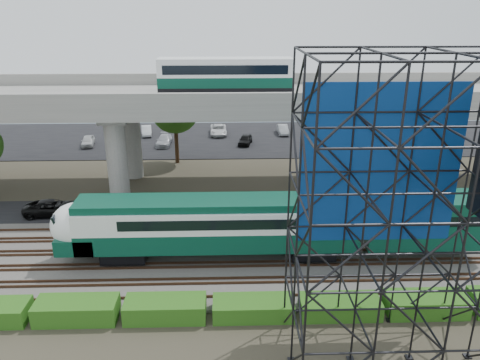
{
  "coord_description": "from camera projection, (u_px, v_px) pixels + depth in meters",
  "views": [
    {
      "loc": [
        -0.45,
        -26.75,
        16.74
      ],
      "look_at": [
        0.57,
        6.0,
        4.51
      ],
      "focal_mm": 35.0,
      "sensor_mm": 36.0,
      "label": 1
    }
  ],
  "objects": [
    {
      "name": "hedge_strip",
      "position": [
        253.0,
        307.0,
        26.73
      ],
      "size": [
        34.6,
        1.8,
        1.2
      ],
      "color": "#265413",
      "rests_on": "ground"
    },
    {
      "name": "parked_cars",
      "position": [
        237.0,
        134.0,
        62.14
      ],
      "size": [
        36.44,
        9.74,
        1.31
      ],
      "color": "#BDBDBD",
      "rests_on": "parking_lot"
    },
    {
      "name": "suv",
      "position": [
        52.0,
        208.0,
        39.51
      ],
      "size": [
        4.77,
        2.44,
        1.29
      ],
      "primitive_type": "imported",
      "rotation": [
        0.0,
        0.0,
        1.64
      ],
      "color": "black",
      "rests_on": "service_road"
    },
    {
      "name": "parking_lot",
      "position": [
        229.0,
        138.0,
        62.75
      ],
      "size": [
        90.0,
        18.0,
        0.08
      ],
      "primitive_type": "cube",
      "color": "black",
      "rests_on": "ground"
    },
    {
      "name": "scaffold_tower",
      "position": [
        397.0,
        225.0,
        21.04
      ],
      "size": [
        9.36,
        6.36,
        15.0
      ],
      "color": "black",
      "rests_on": "ground"
    },
    {
      "name": "service_road",
      "position": [
        232.0,
        210.0,
        40.74
      ],
      "size": [
        90.0,
        5.0,
        0.08
      ],
      "primitive_type": "cube",
      "color": "black",
      "rests_on": "ground"
    },
    {
      "name": "commuter_train",
      "position": [
        250.0,
        223.0,
        31.82
      ],
      "size": [
        29.3,
        3.06,
        4.3
      ],
      "color": "black",
      "rests_on": "rail_tracks"
    },
    {
      "name": "ballast_bed",
      "position": [
        234.0,
        259.0,
        32.76
      ],
      "size": [
        90.0,
        12.0,
        0.2
      ],
      "primitive_type": "cube",
      "color": "slate",
      "rests_on": "ground"
    },
    {
      "name": "overpass",
      "position": [
        230.0,
        105.0,
        43.03
      ],
      "size": [
        80.0,
        12.0,
        12.4
      ],
      "color": "#9E9B93",
      "rests_on": "ground"
    },
    {
      "name": "trees",
      "position": [
        181.0,
        132.0,
        43.98
      ],
      "size": [
        40.94,
        16.94,
        7.69
      ],
      "color": "#382314",
      "rests_on": "ground"
    },
    {
      "name": "ground",
      "position": [
        234.0,
        276.0,
        30.92
      ],
      "size": [
        140.0,
        140.0,
        0.0
      ],
      "primitive_type": "plane",
      "color": "#474233",
      "rests_on": "ground"
    },
    {
      "name": "harbor_water",
      "position": [
        228.0,
        106.0,
        83.36
      ],
      "size": [
        140.0,
        40.0,
        0.03
      ],
      "primitive_type": "cube",
      "color": "#496878",
      "rests_on": "ground"
    },
    {
      "name": "rail_tracks",
      "position": [
        234.0,
        257.0,
        32.7
      ],
      "size": [
        90.0,
        9.52,
        0.16
      ],
      "color": "#472D1E",
      "rests_on": "ballast_bed"
    }
  ]
}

